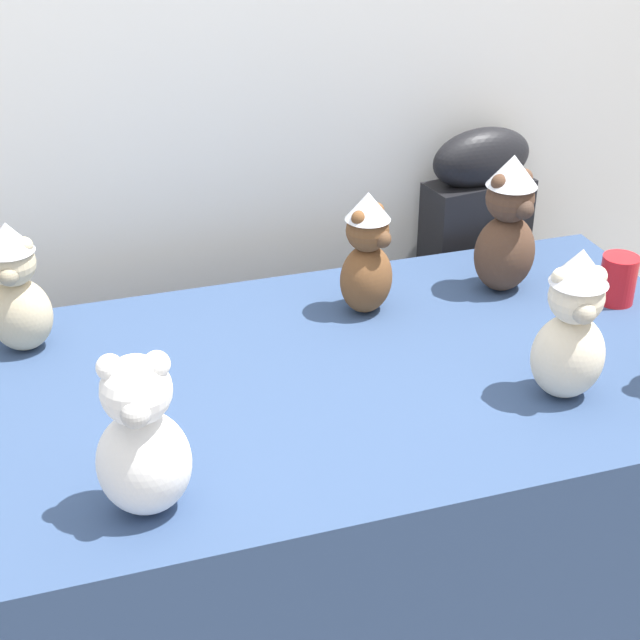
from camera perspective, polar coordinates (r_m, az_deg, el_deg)
wall_back at (r=2.27m, az=-5.49°, el=17.83°), size 7.00×0.08×2.60m
display_table at (r=2.08m, az=-0.00°, el=-11.98°), size 1.68×0.87×0.75m
instrument_case at (r=2.63m, az=8.94°, el=0.86°), size 0.29×0.16×1.01m
teddy_bear_chestnut at (r=2.02m, az=2.85°, el=3.95°), size 0.16×0.16×0.28m
teddy_bear_cocoa at (r=2.14m, az=11.21°, el=5.57°), size 0.17×0.15×0.32m
teddy_bear_snow at (r=1.47m, az=-10.67°, el=-7.14°), size 0.17×0.15×0.29m
teddy_bear_cream at (r=1.77m, az=14.92°, el=-0.40°), size 0.16×0.14×0.30m
teddy_bear_sand at (r=1.96m, az=-17.80°, el=1.78°), size 0.14×0.13×0.28m
party_cup_red at (r=2.19m, az=17.47°, el=2.35°), size 0.08×0.08×0.11m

